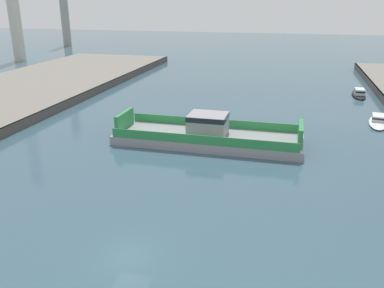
{
  "coord_description": "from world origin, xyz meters",
  "views": [
    {
      "loc": [
        10.07,
        -22.08,
        16.9
      ],
      "look_at": [
        0.0,
        18.12,
        2.0
      ],
      "focal_mm": 37.81,
      "sensor_mm": 36.0,
      "label": 1
    }
  ],
  "objects": [
    {
      "name": "moored_boat_near_right",
      "position": [
        22.17,
        56.31,
        0.55
      ],
      "size": [
        2.39,
        7.88,
        1.46
      ],
      "color": "black",
      "rests_on": "ground"
    },
    {
      "name": "chain_ferry",
      "position": [
        0.49,
        24.16,
        1.13
      ],
      "size": [
        23.01,
        7.29,
        3.79
      ],
      "color": "#939399",
      "rests_on": "ground"
    },
    {
      "name": "ground_plane",
      "position": [
        0.0,
        0.0,
        0.0
      ],
      "size": [
        400.0,
        400.0,
        0.0
      ],
      "primitive_type": "plane",
      "color": "#385666"
    },
    {
      "name": "moored_boat_mid_left",
      "position": [
        22.55,
        38.59,
        0.44
      ],
      "size": [
        3.63,
        8.13,
        1.17
      ],
      "color": "white",
      "rests_on": "ground"
    }
  ]
}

